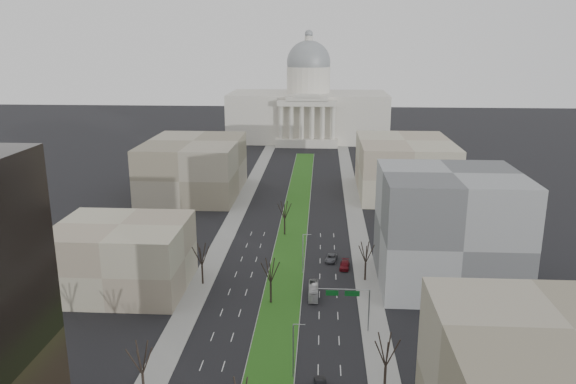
% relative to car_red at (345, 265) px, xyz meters
% --- Properties ---
extents(ground, '(600.00, 600.00, 0.00)m').
position_rel_car_red_xyz_m(ground, '(-13.06, 21.57, -0.74)').
color(ground, black).
rests_on(ground, ground).
extents(median, '(8.00, 222.03, 0.20)m').
position_rel_car_red_xyz_m(median, '(-13.06, 20.56, -0.64)').
color(median, '#999993').
rests_on(median, ground).
extents(sidewalk_left, '(5.00, 330.00, 0.15)m').
position_rel_car_red_xyz_m(sidewalk_left, '(-30.56, -3.43, -0.66)').
color(sidewalk_left, gray).
rests_on(sidewalk_left, ground).
extents(sidewalk_right, '(5.00, 330.00, 0.15)m').
position_rel_car_red_xyz_m(sidewalk_right, '(4.44, -3.43, -0.66)').
color(sidewalk_right, gray).
rests_on(sidewalk_right, ground).
extents(capitol, '(80.00, 46.00, 55.00)m').
position_rel_car_red_xyz_m(capitol, '(-13.06, 171.16, 15.57)').
color(capitol, beige).
rests_on(capitol, ground).
extents(building_beige_left, '(26.00, 22.00, 14.00)m').
position_rel_car_red_xyz_m(building_beige_left, '(-46.06, -13.43, 6.26)').
color(building_beige_left, tan).
rests_on(building_beige_left, ground).
extents(building_grey_right, '(28.00, 26.00, 24.00)m').
position_rel_car_red_xyz_m(building_grey_right, '(20.94, -6.43, 11.26)').
color(building_grey_right, slate).
rests_on(building_grey_right, ground).
extents(building_far_left, '(30.00, 40.00, 18.00)m').
position_rel_car_red_xyz_m(building_far_left, '(-48.06, 61.57, 8.26)').
color(building_far_left, gray).
rests_on(building_far_left, ground).
extents(building_far_right, '(30.00, 40.00, 18.00)m').
position_rel_car_red_xyz_m(building_far_right, '(21.94, 66.57, 8.26)').
color(building_far_right, tan).
rests_on(building_far_right, ground).
extents(tree_left_mid, '(5.40, 5.40, 9.72)m').
position_rel_car_red_xyz_m(tree_left_mid, '(-30.26, -50.43, 6.26)').
color(tree_left_mid, black).
rests_on(tree_left_mid, ground).
extents(tree_left_far, '(5.28, 5.28, 9.50)m').
position_rel_car_red_xyz_m(tree_left_far, '(-30.26, -10.43, 6.10)').
color(tree_left_far, black).
rests_on(tree_left_far, ground).
extents(tree_right_mid, '(5.52, 5.52, 9.94)m').
position_rel_car_red_xyz_m(tree_right_mid, '(4.14, -46.43, 6.42)').
color(tree_right_mid, black).
rests_on(tree_right_mid, ground).
extents(tree_right_far, '(5.04, 5.04, 9.07)m').
position_rel_car_red_xyz_m(tree_right_far, '(4.14, -6.43, 5.79)').
color(tree_right_far, black).
rests_on(tree_right_far, ground).
extents(tree_median_b, '(5.40, 5.40, 9.72)m').
position_rel_car_red_xyz_m(tree_median_b, '(-15.06, -18.43, 6.26)').
color(tree_median_b, black).
rests_on(tree_median_b, ground).
extents(tree_median_c, '(5.40, 5.40, 9.72)m').
position_rel_car_red_xyz_m(tree_median_c, '(-15.06, 21.57, 6.26)').
color(tree_median_c, black).
rests_on(tree_median_c, ground).
extents(streetlamp_median_b, '(1.90, 0.20, 9.16)m').
position_rel_car_red_xyz_m(streetlamp_median_b, '(-9.30, -43.43, 4.07)').
color(streetlamp_median_b, gray).
rests_on(streetlamp_median_b, ground).
extents(streetlamp_median_c, '(1.90, 0.20, 9.16)m').
position_rel_car_red_xyz_m(streetlamp_median_c, '(-9.30, -3.43, 4.07)').
color(streetlamp_median_c, gray).
rests_on(streetlamp_median_c, ground).
extents(mast_arm_signs, '(9.12, 0.24, 8.09)m').
position_rel_car_red_xyz_m(mast_arm_signs, '(0.43, -28.40, 5.37)').
color(mast_arm_signs, gray).
rests_on(mast_arm_signs, ground).
extents(car_red, '(2.58, 5.27, 1.48)m').
position_rel_car_red_xyz_m(car_red, '(0.00, 0.00, 0.00)').
color(car_red, maroon).
rests_on(car_red, ground).
extents(car_grey_far, '(3.22, 5.47, 1.43)m').
position_rel_car_red_xyz_m(car_grey_far, '(-2.96, 4.14, -0.02)').
color(car_grey_far, '#54555C').
rests_on(car_grey_far, ground).
extents(box_van, '(1.93, 8.02, 2.23)m').
position_rel_car_red_xyz_m(box_van, '(-6.78, -14.79, 0.38)').
color(box_van, silver).
rests_on(box_van, ground).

